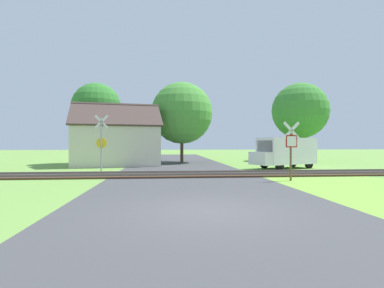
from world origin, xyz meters
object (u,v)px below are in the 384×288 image
object	(u,v)px
tree_far	(300,111)
mail_truck	(285,152)
house	(116,144)
tree_center	(182,113)
stop_sign_near	(291,146)
crossing_sign_far	(101,140)
tree_left	(96,108)

from	to	relation	value
tree_far	mail_truck	bearing A→B (deg)	-120.40
house	tree_center	bearing A→B (deg)	18.75
stop_sign_near	mail_truck	bearing A→B (deg)	-116.52
tree_far	mail_truck	xyz separation A→B (m)	(-5.69, -9.70, -4.10)
stop_sign_near	tree_center	size ratio (longest dim) A/B	0.38
crossing_sign_far	tree_center	bearing A→B (deg)	60.65
stop_sign_near	crossing_sign_far	world-z (taller)	crossing_sign_far
crossing_sign_far	tree_far	xyz separation A→B (m)	(18.33, 11.96, 3.31)
tree_far	house	bearing A→B (deg)	-164.55
stop_sign_near	tree_center	world-z (taller)	tree_center
stop_sign_near	tree_far	distance (m)	18.96
mail_truck	tree_left	bearing A→B (deg)	43.62
tree_far	stop_sign_near	bearing A→B (deg)	-116.35
stop_sign_near	crossing_sign_far	size ratio (longest dim) A/B	0.81
tree_center	tree_left	world-z (taller)	tree_center
house	tree_center	distance (m)	7.16
crossing_sign_far	tree_center	size ratio (longest dim) A/B	0.47
tree_center	mail_truck	size ratio (longest dim) A/B	1.48
crossing_sign_far	house	xyz separation A→B (m)	(-0.19, 6.84, -0.20)
crossing_sign_far	tree_left	bearing A→B (deg)	104.05
stop_sign_near	tree_center	xyz separation A→B (m)	(-4.53, 14.67, 3.06)
tree_left	crossing_sign_far	bearing A→B (deg)	-75.68
tree_far	tree_center	size ratio (longest dim) A/B	1.07
tree_left	mail_truck	xyz separation A→B (m)	(14.92, -6.67, -3.85)
crossing_sign_far	mail_truck	world-z (taller)	crossing_sign_far
tree_center	mail_truck	distance (m)	11.05
mail_truck	house	bearing A→B (deg)	48.07
tree_center	tree_left	size ratio (longest dim) A/B	1.06
tree_center	tree_left	bearing A→B (deg)	-172.56
tree_center	stop_sign_near	bearing A→B (deg)	-72.84
house	tree_left	xyz separation A→B (m)	(-2.09, 2.09, 3.27)
stop_sign_near	mail_truck	world-z (taller)	stop_sign_near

